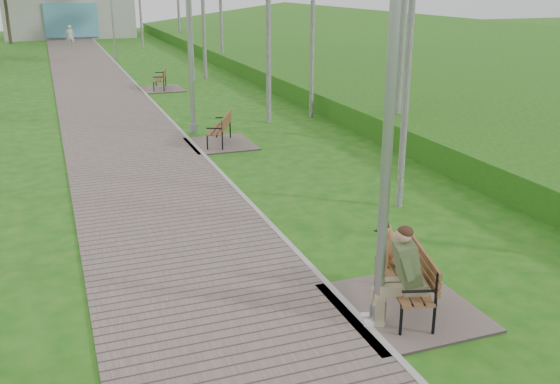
% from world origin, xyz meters
% --- Properties ---
extents(walkway, '(3.50, 67.00, 0.04)m').
position_xyz_m(walkway, '(-1.75, 21.50, 0.02)').
color(walkway, '#695A55').
rests_on(walkway, ground).
extents(kerb, '(0.10, 67.00, 0.05)m').
position_xyz_m(kerb, '(0.00, 21.50, 0.03)').
color(kerb, '#999993').
rests_on(kerb, ground).
extents(embankment, '(14.00, 70.00, 1.60)m').
position_xyz_m(embankment, '(12.00, 20.00, 0.00)').
color(embankment, '#478022').
rests_on(embankment, ground).
extents(building_north, '(10.00, 5.20, 4.00)m').
position_xyz_m(building_north, '(-1.50, 50.97, 1.99)').
color(building_north, '#9E9E99').
rests_on(building_north, ground).
extents(bench_main, '(1.89, 2.10, 1.64)m').
position_xyz_m(bench_main, '(0.65, 2.14, 0.46)').
color(bench_main, '#695A55').
rests_on(bench_main, ground).
extents(bench_second, '(1.79, 1.99, 1.10)m').
position_xyz_m(bench_second, '(0.71, 12.23, 0.20)').
color(bench_second, '#695A55').
rests_on(bench_second, ground).
extents(bench_third, '(1.80, 2.00, 1.11)m').
position_xyz_m(bench_third, '(0.79, 22.32, 0.20)').
color(bench_third, '#695A55').
rests_on(bench_third, ground).
extents(lamp_post_near, '(0.23, 0.23, 5.86)m').
position_xyz_m(lamp_post_near, '(0.16, 1.92, 2.74)').
color(lamp_post_near, gray).
rests_on(lamp_post_near, ground).
extents(lamp_post_second, '(0.22, 0.22, 5.65)m').
position_xyz_m(lamp_post_second, '(0.31, 13.76, 2.64)').
color(lamp_post_second, gray).
rests_on(lamp_post_second, ground).
extents(lamp_post_third, '(0.18, 0.18, 4.60)m').
position_xyz_m(lamp_post_third, '(0.21, 34.07, 2.15)').
color(lamp_post_third, gray).
rests_on(lamp_post_third, ground).
extents(lamp_post_far, '(0.23, 0.23, 5.95)m').
position_xyz_m(lamp_post_far, '(0.33, 49.96, 2.78)').
color(lamp_post_far, gray).
rests_on(lamp_post_far, ground).
extents(pedestrian_near, '(0.58, 0.41, 1.51)m').
position_xyz_m(pedestrian_near, '(-1.93, 42.70, 0.75)').
color(pedestrian_near, beige).
rests_on(pedestrian_near, ground).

